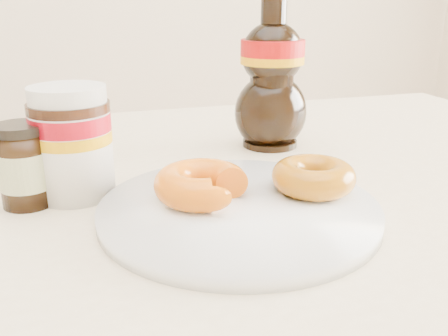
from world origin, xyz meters
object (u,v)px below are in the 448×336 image
object	(u,v)px
syrup_bottle	(272,75)
donut_bitten	(201,184)
plate	(239,209)
dark_jar	(25,166)
nutella_jar	(72,138)
donut_whole	(314,177)
dining_table	(155,267)

from	to	relation	value
syrup_bottle	donut_bitten	bearing A→B (deg)	-127.86
plate	dark_jar	xyz separation A→B (m)	(-0.20, 0.10, 0.04)
donut_bitten	nutella_jar	size ratio (longest dim) A/B	0.79
plate	donut_bitten	size ratio (longest dim) A/B	2.92
donut_bitten	dark_jar	world-z (taller)	dark_jar
nutella_jar	dark_jar	bearing A→B (deg)	-166.13
dark_jar	syrup_bottle	bearing A→B (deg)	21.44
syrup_bottle	dark_jar	distance (m)	0.36
dark_jar	donut_bitten	bearing A→B (deg)	-23.59
plate	dark_jar	bearing A→B (deg)	154.78
donut_whole	dark_jar	size ratio (longest dim) A/B	1.01
syrup_bottle	dark_jar	size ratio (longest dim) A/B	2.37
plate	donut_whole	bearing A→B (deg)	6.62
syrup_bottle	dark_jar	xyz separation A→B (m)	(-0.33, -0.13, -0.06)
donut_bitten	dark_jar	bearing A→B (deg)	165.35
donut_bitten	nutella_jar	distance (m)	0.15
dining_table	syrup_bottle	bearing A→B (deg)	37.79
plate	dark_jar	distance (m)	0.23
nutella_jar	donut_whole	bearing A→B (deg)	-22.11
donut_bitten	dining_table	bearing A→B (deg)	142.11
donut_bitten	plate	bearing A→B (deg)	-24.00
plate	nutella_jar	size ratio (longest dim) A/B	2.30
donut_whole	dark_jar	distance (m)	0.30
dark_jar	plate	bearing A→B (deg)	-25.22
plate	dining_table	bearing A→B (deg)	138.44
plate	donut_whole	world-z (taller)	donut_whole
dining_table	donut_bitten	distance (m)	0.13
nutella_jar	syrup_bottle	size ratio (longest dim) A/B	0.59
donut_bitten	nutella_jar	bearing A→B (deg)	153.35
dining_table	donut_bitten	xyz separation A→B (m)	(0.04, -0.05, 0.11)
plate	syrup_bottle	distance (m)	0.28
dining_table	dark_jar	distance (m)	0.18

